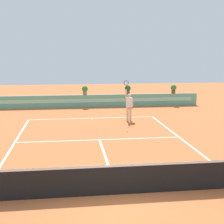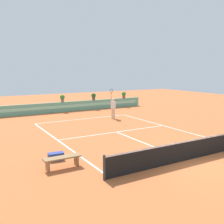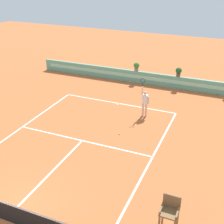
{
  "view_description": "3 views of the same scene",
  "coord_description": "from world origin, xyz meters",
  "px_view_note": "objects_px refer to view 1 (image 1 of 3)",
  "views": [
    {
      "loc": [
        -1.39,
        -9.16,
        4.25
      ],
      "look_at": [
        0.91,
        8.56,
        1.0
      ],
      "focal_mm": 51.87,
      "sensor_mm": 36.0,
      "label": 1
    },
    {
      "loc": [
        -8.85,
        -8.22,
        4.16
      ],
      "look_at": [
        0.91,
        8.56,
        1.0
      ],
      "focal_mm": 41.55,
      "sensor_mm": 36.0,
      "label": 2
    },
    {
      "loc": [
        7.32,
        -6.52,
        9.04
      ],
      "look_at": [
        0.91,
        8.56,
        1.0
      ],
      "focal_mm": 49.08,
      "sensor_mm": 36.0,
      "label": 3
    }
  ],
  "objects_px": {
    "tennis_player": "(129,105)",
    "potted_plant_right": "(128,89)",
    "potted_plant_far_right": "(173,88)",
    "tennis_ball_near_baseline": "(127,131)",
    "potted_plant_centre": "(85,90)"
  },
  "relations": [
    {
      "from": "potted_plant_far_right",
      "to": "potted_plant_right",
      "type": "bearing_deg",
      "value": 180.0
    },
    {
      "from": "tennis_ball_near_baseline",
      "to": "potted_plant_right",
      "type": "xyz_separation_m",
      "value": [
        1.54,
        8.53,
        1.38
      ]
    },
    {
      "from": "tennis_ball_near_baseline",
      "to": "tennis_player",
      "type": "bearing_deg",
      "value": 78.04
    },
    {
      "from": "tennis_player",
      "to": "tennis_ball_near_baseline",
      "type": "relative_size",
      "value": 38.01
    },
    {
      "from": "potted_plant_far_right",
      "to": "tennis_ball_near_baseline",
      "type": "bearing_deg",
      "value": -122.08
    },
    {
      "from": "tennis_player",
      "to": "potted_plant_right",
      "type": "bearing_deg",
      "value": 80.66
    },
    {
      "from": "tennis_ball_near_baseline",
      "to": "potted_plant_centre",
      "type": "xyz_separation_m",
      "value": [
        -1.91,
        8.53,
        1.38
      ]
    },
    {
      "from": "tennis_ball_near_baseline",
      "to": "potted_plant_centre",
      "type": "height_order",
      "value": "potted_plant_centre"
    },
    {
      "from": "potted_plant_far_right",
      "to": "tennis_player",
      "type": "bearing_deg",
      "value": -129.88
    },
    {
      "from": "potted_plant_right",
      "to": "potted_plant_centre",
      "type": "bearing_deg",
      "value": 180.0
    },
    {
      "from": "potted_plant_far_right",
      "to": "potted_plant_right",
      "type": "relative_size",
      "value": 1.0
    },
    {
      "from": "potted_plant_centre",
      "to": "tennis_ball_near_baseline",
      "type": "bearing_deg",
      "value": -77.36
    },
    {
      "from": "tennis_ball_near_baseline",
      "to": "potted_plant_centre",
      "type": "bearing_deg",
      "value": 102.64
    },
    {
      "from": "tennis_ball_near_baseline",
      "to": "potted_plant_far_right",
      "type": "xyz_separation_m",
      "value": [
        5.35,
        8.53,
        1.38
      ]
    },
    {
      "from": "tennis_ball_near_baseline",
      "to": "potted_plant_far_right",
      "type": "distance_m",
      "value": 10.16
    }
  ]
}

